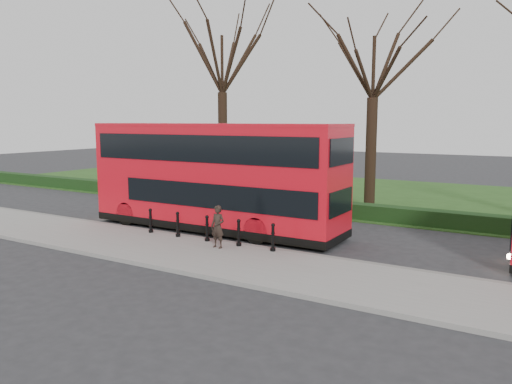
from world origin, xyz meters
The scene contains 12 objects.
ground centered at (0.00, 0.00, 0.00)m, with size 120.00×120.00×0.00m, color #28282B.
pavement centered at (0.00, -3.00, 0.07)m, with size 60.00×4.00×0.15m, color gray.
kerb centered at (0.00, -1.00, 0.07)m, with size 60.00×0.25×0.16m, color slate.
grass_verge centered at (0.00, 15.00, 0.03)m, with size 60.00×18.00×0.06m, color #254717.
hedge centered at (0.00, 6.80, 0.40)m, with size 60.00×0.90×0.80m, color black.
yellow_line_outer centered at (0.00, -0.70, 0.01)m, with size 60.00×0.10×0.01m, color yellow.
yellow_line_inner centered at (0.00, -0.50, 0.01)m, with size 60.00×0.10×0.01m, color yellow.
tree_left centered at (-8.00, 10.00, 8.93)m, with size 7.86×7.86×12.28m.
tree_mid centered at (2.00, 10.00, 8.19)m, with size 7.21×7.21×11.26m.
bollard_row centered at (-0.96, -1.35, 0.65)m, with size 6.19×0.15×1.00m.
bus_lead centered at (-2.27, 1.00, 2.42)m, with size 12.09×2.77×4.81m.
pedestrian centered at (0.02, -2.00, 0.96)m, with size 0.59×0.39×1.63m, color black.
Camera 1 is at (10.76, -17.13, 4.96)m, focal length 35.00 mm.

